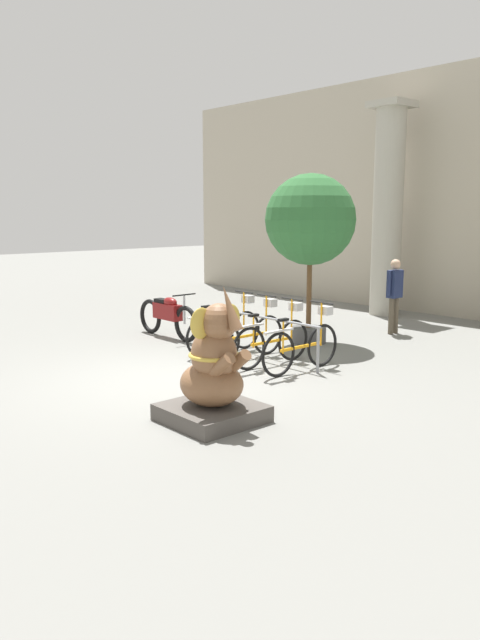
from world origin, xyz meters
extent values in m
plane|color=slate|center=(0.00, 0.00, 0.00)|extent=(60.00, 60.00, 0.00)
cube|color=#B2A893|center=(0.00, 8.60, 3.00)|extent=(20.00, 0.20, 6.00)
cylinder|color=#ADA899|center=(-1.56, 7.60, 2.50)|extent=(0.73, 0.73, 5.00)
cube|color=#ADA899|center=(-1.56, 7.60, 5.08)|extent=(0.91, 0.91, 0.16)
cylinder|color=gray|center=(-1.15, 1.95, 0.38)|extent=(0.05, 0.05, 0.75)
cylinder|color=gray|center=(1.21, 1.95, 0.38)|extent=(0.05, 0.05, 0.75)
cylinder|color=gray|center=(0.03, 1.95, 0.75)|extent=(2.46, 0.04, 0.04)
torus|color=black|center=(-0.90, 2.30, 0.36)|extent=(0.05, 0.72, 0.72)
torus|color=black|center=(-0.90, 1.26, 0.36)|extent=(0.05, 0.72, 0.72)
cube|color=orange|center=(-0.90, 1.78, 0.41)|extent=(0.04, 0.93, 0.04)
cube|color=#BCBCBC|center=(-0.90, 1.26, 0.74)|extent=(0.06, 0.60, 0.03)
cylinder|color=orange|center=(-0.90, 1.36, 0.62)|extent=(0.03, 0.03, 0.52)
cube|color=black|center=(-0.90, 1.36, 0.90)|extent=(0.08, 0.18, 0.04)
cylinder|color=orange|center=(-0.90, 2.26, 0.72)|extent=(0.03, 0.03, 0.72)
cylinder|color=black|center=(-0.90, 2.26, 1.08)|extent=(0.48, 0.03, 0.03)
cube|color=#BCBCBC|center=(-0.90, 2.36, 0.94)|extent=(0.20, 0.16, 0.14)
torus|color=black|center=(-0.28, 2.28, 0.36)|extent=(0.05, 0.72, 0.72)
torus|color=black|center=(-0.28, 1.25, 0.36)|extent=(0.05, 0.72, 0.72)
cube|color=orange|center=(-0.28, 1.76, 0.41)|extent=(0.04, 0.93, 0.04)
cube|color=#BCBCBC|center=(-0.28, 1.25, 0.74)|extent=(0.06, 0.60, 0.03)
cylinder|color=orange|center=(-0.28, 1.35, 0.62)|extent=(0.03, 0.03, 0.52)
cube|color=black|center=(-0.28, 1.35, 0.90)|extent=(0.08, 0.18, 0.04)
cylinder|color=orange|center=(-0.28, 2.24, 0.72)|extent=(0.03, 0.03, 0.72)
cylinder|color=black|center=(-0.28, 2.24, 1.08)|extent=(0.48, 0.03, 0.03)
cube|color=#BCBCBC|center=(-0.28, 2.34, 0.94)|extent=(0.20, 0.16, 0.14)
torus|color=black|center=(0.34, 2.29, 0.36)|extent=(0.05, 0.72, 0.72)
torus|color=black|center=(0.34, 1.25, 0.36)|extent=(0.05, 0.72, 0.72)
cube|color=orange|center=(0.34, 1.77, 0.41)|extent=(0.04, 0.93, 0.04)
cube|color=#BCBCBC|center=(0.34, 1.25, 0.74)|extent=(0.06, 0.60, 0.03)
cylinder|color=orange|center=(0.34, 1.35, 0.62)|extent=(0.03, 0.03, 0.52)
cube|color=black|center=(0.34, 1.35, 0.90)|extent=(0.08, 0.18, 0.04)
cylinder|color=orange|center=(0.34, 2.25, 0.72)|extent=(0.03, 0.03, 0.72)
cylinder|color=black|center=(0.34, 2.25, 1.08)|extent=(0.48, 0.03, 0.03)
cube|color=#BCBCBC|center=(0.34, 2.35, 0.94)|extent=(0.20, 0.16, 0.14)
torus|color=black|center=(0.96, 2.34, 0.36)|extent=(0.05, 0.72, 0.72)
torus|color=black|center=(0.96, 1.31, 0.36)|extent=(0.05, 0.72, 0.72)
cube|color=orange|center=(0.96, 1.83, 0.41)|extent=(0.04, 0.93, 0.04)
cube|color=#BCBCBC|center=(0.96, 1.31, 0.74)|extent=(0.06, 0.60, 0.03)
cylinder|color=orange|center=(0.96, 1.41, 0.62)|extent=(0.03, 0.03, 0.52)
cube|color=black|center=(0.96, 1.41, 0.90)|extent=(0.08, 0.18, 0.04)
cylinder|color=orange|center=(0.96, 2.30, 0.72)|extent=(0.03, 0.03, 0.72)
cylinder|color=black|center=(0.96, 2.30, 1.08)|extent=(0.48, 0.03, 0.03)
cube|color=#BCBCBC|center=(0.96, 2.40, 0.94)|extent=(0.20, 0.16, 0.14)
cube|color=#4C4742|center=(1.89, -0.78, 0.10)|extent=(1.09, 1.09, 0.20)
ellipsoid|color=brown|center=(1.89, -0.78, 0.48)|extent=(0.84, 0.74, 0.54)
ellipsoid|color=brown|center=(1.94, -0.78, 0.85)|extent=(0.59, 0.54, 0.69)
sphere|color=brown|center=(2.04, -0.78, 1.27)|extent=(0.45, 0.45, 0.45)
ellipsoid|color=gold|center=(1.98, -0.56, 1.27)|extent=(0.08, 0.32, 0.38)
ellipsoid|color=gold|center=(1.98, -1.00, 1.27)|extent=(0.08, 0.32, 0.38)
cone|color=brown|center=(2.24, -0.78, 1.46)|extent=(0.38, 0.16, 0.56)
cylinder|color=brown|center=(2.21, -0.65, 0.77)|extent=(0.44, 0.15, 0.39)
cylinder|color=brown|center=(2.21, -0.90, 0.77)|extent=(0.44, 0.15, 0.39)
torus|color=gold|center=(1.94, -0.78, 0.85)|extent=(0.62, 0.62, 0.05)
torus|color=black|center=(-2.11, 1.81, 0.37)|extent=(0.73, 0.09, 0.73)
torus|color=black|center=(-3.37, 1.81, 0.37)|extent=(0.73, 0.09, 0.73)
cube|color=maroon|center=(-2.74, 1.81, 0.55)|extent=(0.76, 0.22, 0.32)
ellipsoid|color=maroon|center=(-2.64, 1.81, 0.75)|extent=(0.40, 0.20, 0.20)
cube|color=black|center=(-2.92, 1.81, 0.75)|extent=(0.36, 0.18, 0.08)
cylinder|color=#99999E|center=(-2.16, 1.81, 0.65)|extent=(0.04, 0.04, 0.56)
cylinder|color=black|center=(-2.16, 1.81, 0.95)|extent=(0.03, 0.55, 0.03)
cylinder|color=brown|center=(0.09, 5.72, 0.39)|extent=(0.11, 0.11, 0.77)
cylinder|color=brown|center=(0.09, 5.55, 0.39)|extent=(0.11, 0.11, 0.77)
cube|color=#1E284C|center=(0.09, 5.63, 1.06)|extent=(0.20, 0.32, 0.58)
sphere|color=tan|center=(0.09, 5.63, 1.48)|extent=(0.21, 0.21, 0.21)
cylinder|color=#1E284C|center=(0.09, 5.83, 1.09)|extent=(0.07, 0.07, 0.52)
cylinder|color=#1E284C|center=(0.09, 5.43, 1.09)|extent=(0.07, 0.07, 0.52)
cylinder|color=#4C4C4C|center=(-0.50, 3.61, 0.15)|extent=(0.70, 0.70, 0.30)
cylinder|color=brown|center=(-0.50, 3.61, 1.01)|extent=(0.10, 0.10, 1.41)
sphere|color=#2D6633|center=(-0.50, 3.61, 2.41)|extent=(1.75, 1.75, 1.75)
camera|label=1|loc=(7.66, -5.43, 2.56)|focal=35.00mm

